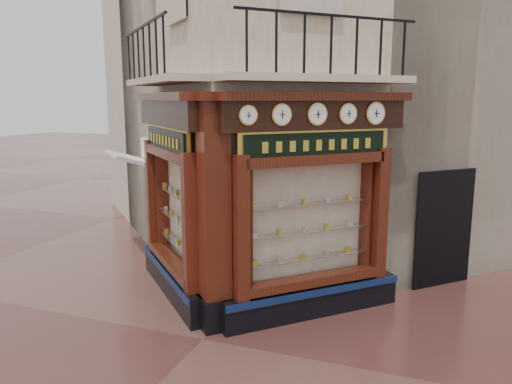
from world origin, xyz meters
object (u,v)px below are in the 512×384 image
at_px(clock_d, 348,114).
at_px(signboard_right, 317,145).
at_px(clock_b, 282,115).
at_px(awning, 136,257).
at_px(signboard_left, 166,140).
at_px(clock_c, 317,114).
at_px(corner_pilaster, 214,217).
at_px(clock_a, 248,115).
at_px(clock_e, 375,113).

xyz_separation_m(clock_d, signboard_right, (-0.46, -0.30, -0.52)).
distance_m(clock_b, awning, 6.29).
bearing_deg(signboard_right, clock_b, -171.46).
bearing_deg(signboard_left, clock_c, -137.52).
height_order(corner_pilaster, signboard_right, corner_pilaster).
xyz_separation_m(clock_a, clock_e, (1.72, 1.72, 0.00)).
distance_m(clock_b, signboard_right, 0.91).
xyz_separation_m(clock_a, signboard_left, (-2.07, 1.01, -0.52)).
bearing_deg(signboard_right, clock_e, -5.68).
height_order(clock_e, awning, clock_e).
height_order(clock_b, clock_d, same).
bearing_deg(corner_pilaster, signboard_left, 100.25).
bearing_deg(signboard_right, corner_pilaster, 169.75).
bearing_deg(signboard_right, signboard_left, 135.00).
relative_size(clock_b, awning, 0.22).
height_order(clock_a, clock_c, clock_c).
relative_size(clock_b, clock_d, 1.00).
bearing_deg(signboard_left, clock_d, -129.94).
height_order(clock_c, signboard_right, clock_c).
xyz_separation_m(clock_c, clock_e, (0.84, 0.84, 0.00)).
distance_m(clock_c, clock_d, 0.61).
distance_m(clock_d, signboard_right, 0.75).
xyz_separation_m(clock_e, signboard_left, (-3.79, -0.71, -0.52)).
distance_m(clock_a, signboard_right, 1.43).
bearing_deg(clock_c, signboard_right, 56.57).
height_order(clock_a, signboard_left, clock_a).
distance_m(clock_c, signboard_right, 0.54).
bearing_deg(clock_b, clock_d, 0.00).
relative_size(clock_d, awning, 0.22).
bearing_deg(clock_d, clock_b, 180.00).
xyz_separation_m(corner_pilaster, signboard_left, (-1.46, 1.01, 1.15)).
bearing_deg(clock_a, awning, 100.69).
xyz_separation_m(signboard_left, signboard_right, (2.92, 0.00, 0.00)).
relative_size(clock_a, clock_b, 0.89).
distance_m(clock_a, clock_c, 1.25).
bearing_deg(awning, clock_e, -145.64).
xyz_separation_m(clock_e, signboard_right, (-0.86, -0.71, -0.52)).
distance_m(corner_pilaster, signboard_left, 2.12).
distance_m(clock_c, signboard_left, 3.00).
bearing_deg(signboard_right, awning, 115.09).
distance_m(clock_b, signboard_left, 2.60).
bearing_deg(clock_e, clock_a, -180.00).
distance_m(clock_d, clock_e, 0.58).
xyz_separation_m(clock_a, signboard_right, (0.86, 1.01, -0.52)).
distance_m(awning, signboard_left, 4.14).
relative_size(clock_c, clock_d, 1.06).
relative_size(clock_d, clock_e, 0.90).
relative_size(clock_c, signboard_right, 0.18).
bearing_deg(clock_d, clock_a, -180.00).
bearing_deg(clock_c, clock_d, -0.00).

